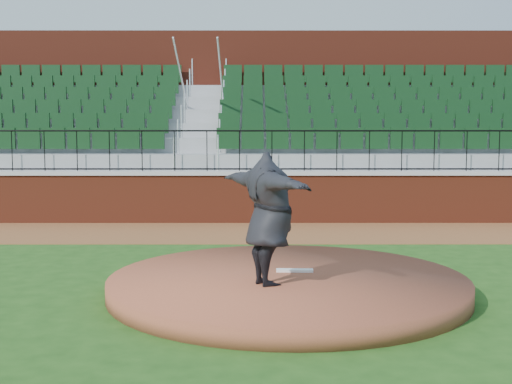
# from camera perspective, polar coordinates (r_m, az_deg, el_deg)

# --- Properties ---
(ground) EXTENTS (90.00, 90.00, 0.00)m
(ground) POSITION_cam_1_polar(r_m,az_deg,el_deg) (10.01, 0.01, -8.25)
(ground) COLOR #204A15
(ground) RESTS_ON ground
(warning_track) EXTENTS (34.00, 3.20, 0.01)m
(warning_track) POSITION_cam_1_polar(r_m,az_deg,el_deg) (15.31, -0.02, -3.42)
(warning_track) COLOR brown
(warning_track) RESTS_ON ground
(field_wall) EXTENTS (34.00, 0.35, 1.20)m
(field_wall) POSITION_cam_1_polar(r_m,az_deg,el_deg) (16.82, -0.03, -0.58)
(field_wall) COLOR maroon
(field_wall) RESTS_ON ground
(wall_cap) EXTENTS (34.00, 0.45, 0.10)m
(wall_cap) POSITION_cam_1_polar(r_m,az_deg,el_deg) (16.76, -0.03, 1.63)
(wall_cap) COLOR #B7B7B7
(wall_cap) RESTS_ON field_wall
(wall_railing) EXTENTS (34.00, 0.05, 1.00)m
(wall_railing) POSITION_cam_1_polar(r_m,az_deg,el_deg) (16.74, -0.03, 3.51)
(wall_railing) COLOR black
(wall_railing) RESTS_ON wall_cap
(seating_stands) EXTENTS (34.00, 5.10, 4.60)m
(seating_stands) POSITION_cam_1_polar(r_m,az_deg,el_deg) (19.45, -0.03, 5.26)
(seating_stands) COLOR gray
(seating_stands) RESTS_ON ground
(concourse_wall) EXTENTS (34.00, 0.50, 5.50)m
(concourse_wall) POSITION_cam_1_polar(r_m,az_deg,el_deg) (22.25, -0.04, 6.45)
(concourse_wall) COLOR maroon
(concourse_wall) RESTS_ON ground
(pitchers_mound) EXTENTS (5.14, 5.14, 0.25)m
(pitchers_mound) POSITION_cam_1_polar(r_m,az_deg,el_deg) (9.75, 2.70, -7.88)
(pitchers_mound) COLOR brown
(pitchers_mound) RESTS_ON ground
(pitching_rubber) EXTENTS (0.55, 0.16, 0.04)m
(pitching_rubber) POSITION_cam_1_polar(r_m,az_deg,el_deg) (10.03, 3.30, -6.66)
(pitching_rubber) COLOR white
(pitching_rubber) RESTS_ON pitchers_mound
(pitcher) EXTENTS (1.57, 2.25, 1.81)m
(pitcher) POSITION_cam_1_polar(r_m,az_deg,el_deg) (9.04, 1.07, -2.29)
(pitcher) COLOR black
(pitcher) RESTS_ON pitchers_mound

